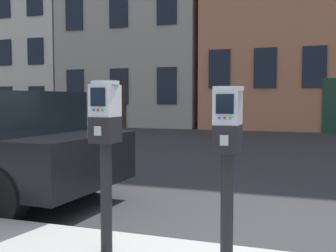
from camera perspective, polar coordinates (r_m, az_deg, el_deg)
name	(u,v)px	position (r m, az deg, el deg)	size (l,w,h in m)	color
parking_meter_near_kerb	(105,135)	(3.24, -8.49, -1.21)	(0.22, 0.25, 1.33)	black
parking_meter_twin_adjacent	(228,144)	(2.93, 8.09, -2.44)	(0.22, 0.25, 1.28)	black
townhouse_cream_stone	(28,40)	(25.87, -18.55, 11.00)	(7.57, 6.26, 9.32)	beige
townhouse_orange_brick	(147,26)	(22.59, -2.81, 13.46)	(6.85, 6.93, 10.25)	#9E9384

